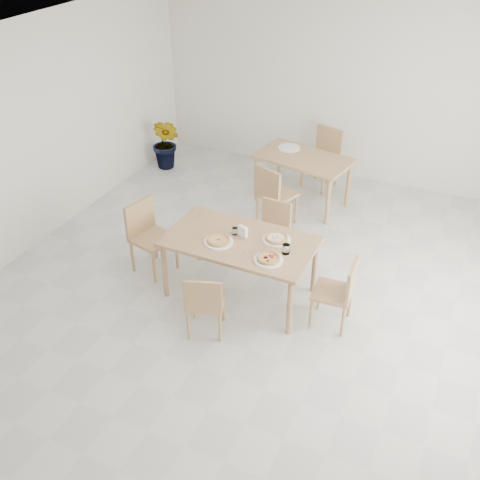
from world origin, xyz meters
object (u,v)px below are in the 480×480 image
at_px(pizza_pepperoni, 269,258).
at_px(chair_back_s, 273,192).
at_px(plate_margherita, 219,242).
at_px(plate_pepperoni, 268,260).
at_px(potted_plant, 166,143).
at_px(pizza_mushroom, 277,238).
at_px(second_table, 303,163).
at_px(chair_east, 340,289).
at_px(chair_south, 205,301).
at_px(chair_north, 273,227).
at_px(plate_empty, 289,148).
at_px(pizza_margherita, 218,240).
at_px(tumbler_b, 235,231).
at_px(chair_west, 148,232).
at_px(napkin_holder, 243,232).
at_px(main_table, 240,245).
at_px(plate_mushroom, 277,240).
at_px(tumbler_a, 286,249).
at_px(chair_back_n, 324,153).

relative_size(pizza_pepperoni, chair_back_s, 0.36).
distance_m(plate_margherita, chair_back_s, 1.75).
distance_m(plate_pepperoni, potted_plant, 4.07).
xyz_separation_m(pizza_pepperoni, chair_back_s, (-0.68, 1.82, -0.26)).
relative_size(pizza_mushroom, second_table, 0.19).
height_order(plate_pepperoni, pizza_mushroom, pizza_mushroom).
bearing_deg(chair_east, chair_south, -61.69).
bearing_deg(chair_north, pizza_mushroom, -62.82).
bearing_deg(plate_empty, chair_north, -75.60).
xyz_separation_m(chair_south, pizza_pepperoni, (0.47, 0.56, 0.33)).
bearing_deg(pizza_margherita, chair_east, 4.40).
bearing_deg(tumbler_b, chair_west, -176.49).
height_order(napkin_holder, chair_back_s, chair_back_s).
bearing_deg(main_table, plate_margherita, -141.79).
height_order(plate_margherita, pizza_margherita, pizza_margherita).
relative_size(second_table, plate_empty, 4.51).
xyz_separation_m(chair_north, pizza_pepperoni, (0.38, -1.09, 0.33)).
bearing_deg(potted_plant, chair_south, -53.48).
xyz_separation_m(plate_empty, potted_plant, (-2.13, -0.00, -0.32)).
height_order(plate_mushroom, second_table, plate_mushroom).
relative_size(chair_south, pizza_mushroom, 2.78).
xyz_separation_m(chair_west, plate_empty, (0.85, 2.54, 0.24)).
xyz_separation_m(chair_west, chair_east, (2.42, -0.05, -0.05)).
xyz_separation_m(tumbler_a, chair_back_n, (-0.54, 3.10, -0.27)).
xyz_separation_m(pizza_pepperoni, potted_plant, (-2.95, 2.78, -0.34)).
bearing_deg(potted_plant, napkin_holder, -44.60).
bearing_deg(tumbler_a, chair_north, 119.22).
distance_m(chair_north, plate_margherita, 1.08).
height_order(pizza_pepperoni, tumbler_a, tumbler_a).
xyz_separation_m(plate_margherita, pizza_pepperoni, (0.63, -0.09, 0.02)).
xyz_separation_m(chair_west, plate_mushroom, (1.60, 0.15, 0.24)).
distance_m(tumbler_b, chair_back_s, 1.54).
bearing_deg(pizza_margherita, plate_pepperoni, -7.74).
bearing_deg(pizza_pepperoni, tumbler_b, 149.71).
bearing_deg(pizza_margherita, plate_mushroom, 28.95).
relative_size(pizza_mushroom, napkin_holder, 2.07).
distance_m(chair_north, chair_back_n, 2.21).
xyz_separation_m(pizza_pepperoni, tumbler_b, (-0.54, 0.31, 0.01)).
distance_m(chair_back_s, potted_plant, 2.47).
xyz_separation_m(main_table, chair_west, (-1.23, 0.01, -0.16)).
height_order(plate_pepperoni, napkin_holder, napkin_holder).
relative_size(chair_south, tumbler_b, 9.25).
bearing_deg(plate_pepperoni, chair_back_n, 97.29).
xyz_separation_m(main_table, plate_pepperoni, (0.44, -0.23, 0.08)).
bearing_deg(plate_pepperoni, chair_back_s, 110.37).
height_order(chair_north, tumbler_b, tumbler_b).
distance_m(chair_north, chair_back_s, 0.79).
xyz_separation_m(chair_north, chair_west, (-1.29, -0.85, 0.07)).
relative_size(second_table, chair_back_s, 1.60).
bearing_deg(plate_mushroom, napkin_holder, -165.96).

